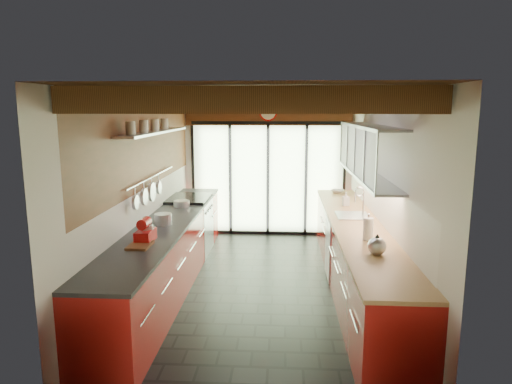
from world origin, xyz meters
TOP-DOWN VIEW (x-y plane):
  - ground at (0.00, 0.00)m, footprint 5.50×5.50m
  - room_shell at (0.00, 0.00)m, footprint 5.50×5.50m
  - ceiling_beams at (-0.00, 0.38)m, footprint 3.14×5.06m
  - glass_door at (0.00, 2.69)m, footprint 2.95×0.10m
  - left_counter at (-1.28, 0.00)m, footprint 0.68×5.00m
  - range_stove at (-1.28, 1.45)m, footprint 0.66×0.90m
  - right_counter at (1.27, 0.00)m, footprint 0.68×5.00m
  - sink_assembly at (1.29, 0.40)m, footprint 0.45×0.52m
  - upper_cabinets_right at (1.43, 0.30)m, footprint 0.34×3.00m
  - left_wall_fixtures at (-1.47, 0.14)m, footprint 0.28×2.60m
  - stand_mixer at (-1.27, -0.99)m, footprint 0.18×0.31m
  - pot_large at (-1.27, -0.22)m, footprint 0.27×0.27m
  - pot_small at (-1.27, 0.87)m, footprint 0.26×0.26m
  - cutting_board at (-1.27, -1.20)m, footprint 0.24×0.33m
  - kettle at (1.27, -1.32)m, footprint 0.25×0.27m
  - paper_towel at (1.27, -0.80)m, footprint 0.15×0.15m
  - soap_bottle at (1.27, 1.10)m, footprint 0.11×0.11m
  - bowl at (1.27, 2.20)m, footprint 0.30×0.30m

SIDE VIEW (x-z plane):
  - ground at x=0.00m, z-range 0.00..0.00m
  - right_counter at x=1.27m, z-range 0.00..0.92m
  - left_counter at x=-1.28m, z-range 0.00..0.92m
  - range_stove at x=-1.28m, z-range -0.01..0.96m
  - cutting_board at x=-1.27m, z-range 0.92..0.95m
  - bowl at x=1.27m, z-range 0.92..0.98m
  - sink_assembly at x=1.29m, z-range 0.75..1.17m
  - pot_small at x=-1.27m, z-range 0.92..1.02m
  - pot_large at x=-1.27m, z-range 0.92..1.06m
  - kettle at x=1.27m, z-range 0.91..1.13m
  - soap_bottle at x=1.27m, z-range 0.92..1.13m
  - stand_mixer at x=-1.27m, z-range 0.89..1.17m
  - paper_towel at x=1.27m, z-range 0.89..1.21m
  - room_shell at x=0.00m, z-range -1.10..4.40m
  - glass_door at x=0.00m, z-range 0.21..3.11m
  - upper_cabinets_right at x=1.43m, z-range 0.35..3.35m
  - left_wall_fixtures at x=-1.47m, z-range 1.40..2.36m
  - ceiling_beams at x=0.00m, z-range 0.01..4.91m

